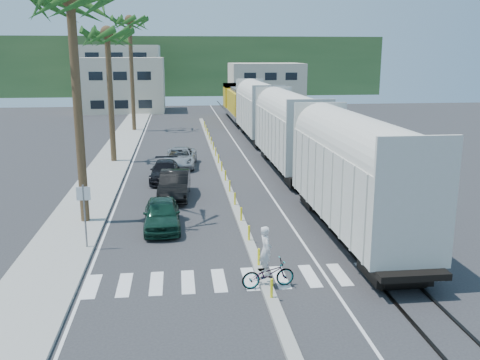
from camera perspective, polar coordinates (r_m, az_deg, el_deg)
name	(u,v)px	position (r m, az deg, el deg)	size (l,w,h in m)	color
ground	(255,259)	(23.04, 1.62, -8.45)	(140.00, 140.00, 0.00)	#28282B
sidewalk	(116,155)	(47.24, -13.13, 2.64)	(3.00, 90.00, 0.15)	gray
rails	(265,146)	(50.55, 2.65, 3.61)	(1.56, 100.00, 0.06)	black
median	(219,164)	(42.10, -2.30, 1.72)	(0.45, 60.00, 0.85)	gray
crosswalk	(262,278)	(21.21, 2.41, -10.42)	(14.00, 2.20, 0.01)	silver
lane_markings	(190,154)	(46.96, -5.40, 2.78)	(9.42, 90.00, 0.01)	silver
freight_train	(275,123)	(45.26, 3.72, 6.14)	(3.00, 60.94, 5.85)	beige
palm_trees	(110,24)	(44.20, -13.68, 15.89)	(3.50, 37.20, 13.75)	brown
street_sign	(84,207)	(24.43, -16.28, -2.83)	(0.60, 0.08, 3.00)	slate
buildings	(157,79)	(92.97, -8.88, 10.58)	(38.00, 27.00, 10.00)	beige
hillside	(190,66)	(121.23, -5.35, 12.06)	(80.00, 20.00, 12.00)	#385628
car_lead	(162,214)	(26.96, -8.34, -3.61)	(1.89, 4.49, 1.51)	#103224
car_second	(175,185)	(32.57, -6.99, -0.51)	(2.05, 5.03, 1.62)	black
car_third	(165,171)	(37.00, -8.02, 0.92)	(2.10, 4.78, 1.36)	black
car_rear	(180,158)	(41.57, -6.44, 2.39)	(2.85, 5.41, 1.45)	#A5A7AA
cyclist	(267,268)	(20.19, 2.94, -9.36)	(1.25, 2.21, 2.40)	#9EA0A5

